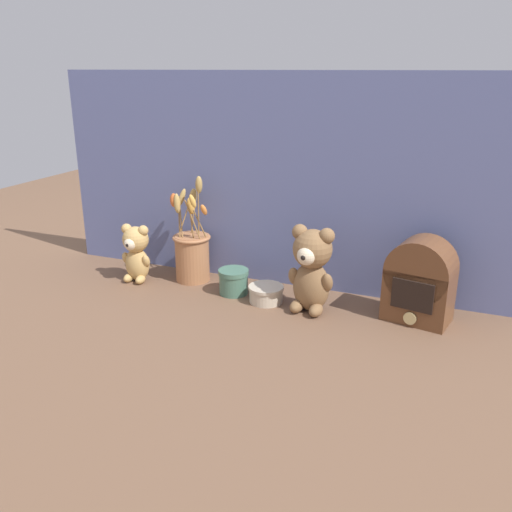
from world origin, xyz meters
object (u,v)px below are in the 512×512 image
flower_vase (192,251)px  decorative_tin_tall (266,294)px  teddy_bear_large (311,268)px  teddy_bear_medium (136,252)px  decorative_tin_short (234,281)px  vintage_radio (420,281)px

flower_vase → decorative_tin_tall: flower_vase is taller
teddy_bear_large → decorative_tin_tall: (-0.14, 0.01, -0.11)m
decorative_tin_tall → teddy_bear_medium: bearing=179.4°
flower_vase → decorative_tin_tall: 0.31m
teddy_bear_large → decorative_tin_short: bearing=172.9°
teddy_bear_large → vintage_radio: teddy_bear_large is taller
teddy_bear_large → flower_vase: flower_vase is taller
vintage_radio → decorative_tin_short: bearing=-177.9°
teddy_bear_large → decorative_tin_tall: size_ratio=2.39×
flower_vase → vintage_radio: (0.73, -0.04, 0.02)m
teddy_bear_large → vintage_radio: bearing=10.1°
teddy_bear_large → decorative_tin_tall: 0.18m
flower_vase → vintage_radio: size_ratio=1.45×
teddy_bear_large → teddy_bear_medium: size_ratio=1.32×
teddy_bear_large → flower_vase: bearing=168.6°
teddy_bear_medium → teddy_bear_large: bearing=-1.2°
flower_vase → decorative_tin_short: flower_vase is taller
vintage_radio → decorative_tin_short: (-0.56, -0.02, -0.08)m
teddy_bear_large → teddy_bear_medium: teddy_bear_large is taller
teddy_bear_large → decorative_tin_short: teddy_bear_large is taller
flower_vase → decorative_tin_tall: bearing=-15.3°
vintage_radio → decorative_tin_short: size_ratio=2.52×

